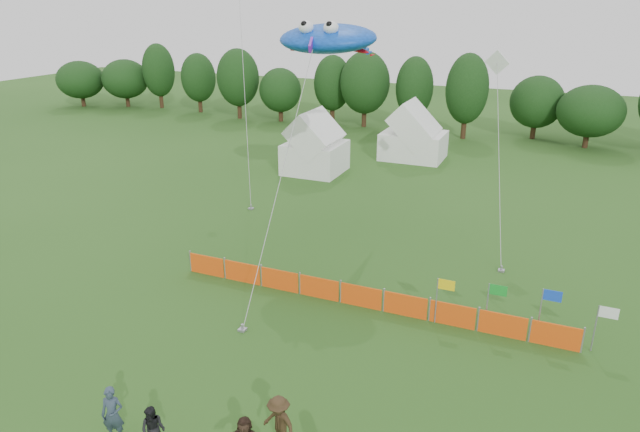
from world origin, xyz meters
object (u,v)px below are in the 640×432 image
at_px(spectator_b, 153,430).
at_px(stingray_kite, 331,39).
at_px(tent_left, 315,148).
at_px(barrier_fence, 361,296).
at_px(spectator_c, 279,424).
at_px(tent_right, 414,137).
at_px(spectator_a, 113,414).

xyz_separation_m(spectator_b, stingray_kite, (-1.64, 17.77, 10.06)).
bearing_deg(spectator_b, stingray_kite, 78.79).
bearing_deg(stingray_kite, spectator_b, -84.71).
distance_m(tent_left, barrier_fence, 21.32).
bearing_deg(tent_left, barrier_fence, -60.93).
xyz_separation_m(spectator_b, spectator_c, (3.38, 1.55, 0.15)).
bearing_deg(tent_left, spectator_b, -75.49).
bearing_deg(barrier_fence, tent_right, 99.51).
bearing_deg(stingray_kite, tent_left, 117.36).
bearing_deg(stingray_kite, spectator_c, -72.79).
height_order(tent_left, barrier_fence, tent_left).
relative_size(tent_right, spectator_c, 2.81).
xyz_separation_m(tent_left, barrier_fence, (10.34, -18.59, -1.44)).
relative_size(spectator_a, spectator_b, 1.19).
xyz_separation_m(spectator_a, stingray_kite, (-0.20, 17.83, 9.91)).
bearing_deg(tent_right, stingray_kite, -90.40).
distance_m(spectator_b, spectator_c, 3.72).
relative_size(tent_right, spectator_a, 2.81).
bearing_deg(stingray_kite, spectator_a, -89.36).
xyz_separation_m(tent_right, stingray_kite, (-0.13, -18.47, 8.98)).
xyz_separation_m(barrier_fence, spectator_a, (-4.22, -10.67, 0.43)).
relative_size(barrier_fence, stingray_kite, 1.01).
xyz_separation_m(barrier_fence, stingray_kite, (-4.42, 7.17, 10.34)).
height_order(barrier_fence, spectator_c, spectator_c).
relative_size(tent_left, spectator_a, 2.33).
height_order(spectator_c, stingray_kite, stingray_kite).
distance_m(tent_left, spectator_c, 29.74).
distance_m(barrier_fence, spectator_a, 11.48).
bearing_deg(tent_right, barrier_fence, -80.49).
relative_size(spectator_c, stingray_kite, 0.10).
xyz_separation_m(spectator_a, spectator_c, (4.82, 1.62, -0.00)).
bearing_deg(spectator_c, tent_right, 115.73).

